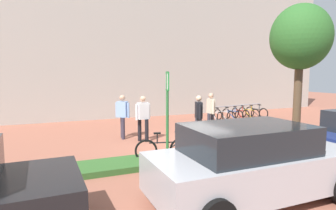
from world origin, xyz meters
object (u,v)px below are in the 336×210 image
(bike_at_sign, at_px, (164,149))
(person_casual_tan, at_px, (143,116))
(parking_sign_post, at_px, (167,104))
(person_shirt_blue, at_px, (123,114))
(person_suited_navy, at_px, (199,115))
(bollard_steel, at_px, (209,117))
(person_shirt_white, at_px, (211,110))
(car_silver_sedan, at_px, (252,163))
(tree_sidewalk, at_px, (300,39))
(bike_rack_cluster, at_px, (237,114))

(bike_at_sign, relative_size, person_casual_tan, 0.96)
(parking_sign_post, relative_size, person_shirt_blue, 1.52)
(person_suited_navy, bearing_deg, bollard_steel, 51.12)
(person_shirt_white, bearing_deg, person_suited_navy, -138.15)
(bike_at_sign, xyz_separation_m, person_casual_tan, (0.20, 2.56, 0.63))
(person_shirt_white, height_order, car_silver_sedan, person_shirt_white)
(person_suited_navy, bearing_deg, person_shirt_white, 41.85)
(bollard_steel, height_order, person_shirt_white, person_shirt_white)
(parking_sign_post, relative_size, car_silver_sedan, 0.61)
(person_shirt_blue, relative_size, person_shirt_white, 1.00)
(person_shirt_blue, height_order, person_casual_tan, same)
(tree_sidewalk, bearing_deg, car_silver_sedan, -145.57)
(bollard_steel, distance_m, person_shirt_white, 1.48)
(parking_sign_post, distance_m, bollard_steel, 6.04)
(bike_at_sign, distance_m, person_shirt_white, 4.60)
(bollard_steel, bearing_deg, person_shirt_white, -118.11)
(bike_rack_cluster, xyz_separation_m, car_silver_sedan, (-5.85, -8.42, 0.41))
(bike_at_sign, bearing_deg, bollard_steel, 46.04)
(bike_at_sign, height_order, person_casual_tan, person_casual_tan)
(bike_rack_cluster, bearing_deg, car_silver_sedan, -124.82)
(person_shirt_white, xyz_separation_m, car_silver_sedan, (-2.73, -6.06, -0.23))
(tree_sidewalk, distance_m, bollard_steel, 5.46)
(bike_at_sign, bearing_deg, car_silver_sedan, -77.10)
(bike_at_sign, bearing_deg, parking_sign_post, -58.99)
(bike_rack_cluster, relative_size, person_shirt_white, 2.16)
(tree_sidewalk, height_order, bike_at_sign, tree_sidewalk)
(bike_rack_cluster, bearing_deg, tree_sidewalk, -104.03)
(bike_rack_cluster, bearing_deg, person_casual_tan, -156.16)
(bike_rack_cluster, height_order, person_shirt_blue, person_shirt_blue)
(person_shirt_blue, distance_m, person_suited_navy, 2.97)
(bike_rack_cluster, height_order, car_silver_sedan, car_silver_sedan)
(person_shirt_blue, xyz_separation_m, person_casual_tan, (0.59, -0.78, 0.00))
(person_shirt_blue, bearing_deg, person_casual_tan, -52.85)
(car_silver_sedan, bearing_deg, person_shirt_blue, 99.66)
(bike_at_sign, relative_size, car_silver_sedan, 0.38)
(person_shirt_white, bearing_deg, bollard_steel, 61.89)
(bike_at_sign, bearing_deg, person_shirt_white, 41.31)
(parking_sign_post, bearing_deg, bike_rack_cluster, 40.24)
(tree_sidewalk, bearing_deg, parking_sign_post, -178.10)
(bike_at_sign, distance_m, person_suited_navy, 3.03)
(parking_sign_post, relative_size, person_casual_tan, 1.52)
(person_shirt_blue, bearing_deg, bike_at_sign, -83.36)
(tree_sidewalk, distance_m, person_shirt_blue, 7.08)
(parking_sign_post, height_order, bike_rack_cluster, parking_sign_post)
(bollard_steel, relative_size, person_shirt_white, 0.52)
(parking_sign_post, relative_size, bollard_steel, 2.90)
(person_casual_tan, bearing_deg, person_suited_navy, -16.88)
(car_silver_sedan, bearing_deg, tree_sidewalk, 34.43)
(person_shirt_blue, bearing_deg, car_silver_sedan, -80.34)
(person_casual_tan, bearing_deg, car_silver_sedan, -84.94)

